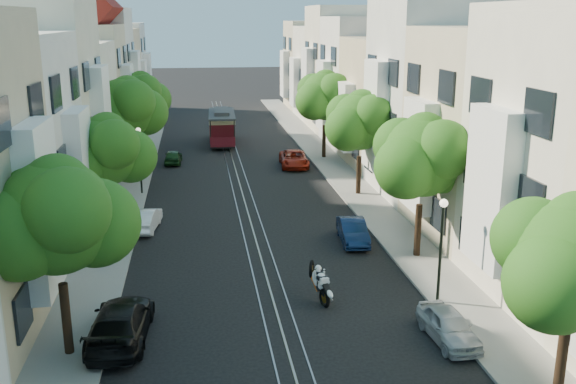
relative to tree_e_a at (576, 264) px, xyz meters
name	(u,v)px	position (x,y,z in m)	size (l,w,h in m)	color
ground	(236,170)	(-7.26, 31.02, -4.40)	(200.00, 200.00, 0.00)	black
sidewalk_east	(332,166)	(-0.01, 31.02, -4.34)	(2.50, 80.00, 0.12)	gray
sidewalk_west	(135,172)	(-14.51, 31.02, -4.34)	(2.50, 80.00, 0.12)	gray
rail_left	(228,170)	(-7.81, 31.02, -4.39)	(0.06, 80.00, 0.02)	gray
rail_slot	(236,170)	(-7.26, 31.02, -4.39)	(0.06, 80.00, 0.02)	gray
rail_right	(243,169)	(-6.71, 31.02, -4.39)	(0.06, 80.00, 0.02)	gray
lane_line	(236,170)	(-7.26, 31.02, -4.40)	(0.08, 80.00, 0.01)	tan
townhouses_east	(395,96)	(4.61, 30.94, 0.79)	(7.75, 72.00, 12.00)	beige
townhouses_west	(61,104)	(-19.13, 30.94, 0.68)	(7.75, 72.00, 11.76)	silver
tree_e_a	(576,264)	(0.00, 0.00, 0.00)	(4.72, 3.87, 6.27)	black
tree_e_b	(423,158)	(0.00, 12.00, 0.34)	(4.93, 4.08, 6.68)	black
tree_e_c	(361,123)	(0.00, 23.00, 0.20)	(4.84, 3.99, 6.52)	black
tree_e_d	(325,97)	(0.00, 34.00, 0.47)	(5.01, 4.16, 6.85)	black
tree_w_a	(58,220)	(-14.40, 5.00, 0.34)	(4.93, 4.08, 6.68)	black
tree_w_b	(107,153)	(-14.40, 17.00, 0.00)	(4.72, 3.87, 6.27)	black
tree_w_c	(128,109)	(-14.40, 28.00, 0.67)	(5.13, 4.28, 7.09)	black
tree_w_d	(141,96)	(-14.40, 39.00, 0.20)	(4.84, 3.99, 6.52)	black
lamp_east	(442,235)	(-0.96, 7.02, -1.55)	(0.32, 0.32, 4.16)	black
lamp_west	(139,151)	(-13.56, 25.02, -1.55)	(0.32, 0.32, 4.16)	black
sportbike_rider	(319,281)	(-5.47, 7.99, -3.56)	(0.71, 1.94, 1.53)	black
cable_car	(222,125)	(-7.76, 41.35, -2.76)	(2.46, 7.25, 2.76)	black
parked_car_e_near	(449,326)	(-1.66, 4.19, -3.84)	(1.32, 3.27, 1.11)	#ACB2B9
parked_car_e_mid	(353,231)	(-2.52, 14.49, -3.82)	(1.22, 3.50, 1.15)	#0D1F45
parked_car_e_far	(294,159)	(-2.86, 31.44, -3.80)	(1.99, 4.32, 1.20)	maroon
parked_car_w_near	(120,323)	(-12.86, 5.81, -3.71)	(1.92, 4.72, 1.37)	black
parked_car_w_mid	(145,219)	(-12.86, 17.99, -3.83)	(1.21, 3.48, 1.15)	white
parked_car_w_far	(173,157)	(-11.84, 33.78, -3.87)	(1.25, 3.11, 1.06)	#153615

